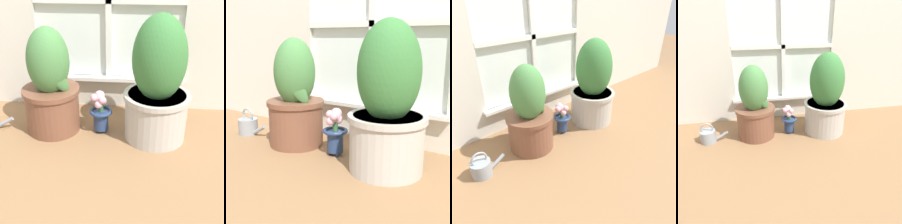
# 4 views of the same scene
# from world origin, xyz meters

# --- Properties ---
(ground_plane) EXTENTS (10.00, 10.00, 0.00)m
(ground_plane) POSITION_xyz_m (0.00, 0.00, 0.00)
(ground_plane) COLOR olive
(potted_plant_left) EXTENTS (0.33, 0.33, 0.61)m
(potted_plant_left) POSITION_xyz_m (-0.30, 0.29, 0.26)
(potted_plant_left) COLOR brown
(potted_plant_left) RESTS_ON ground_plane
(potted_plant_right) EXTENTS (0.36, 0.36, 0.70)m
(potted_plant_right) POSITION_xyz_m (0.30, 0.26, 0.31)
(potted_plant_right) COLOR #B7B2A8
(potted_plant_right) RESTS_ON ground_plane
(flower_vase) EXTENTS (0.13, 0.13, 0.25)m
(flower_vase) POSITION_xyz_m (-0.01, 0.29, 0.14)
(flower_vase) COLOR navy
(flower_vase) RESTS_ON ground_plane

